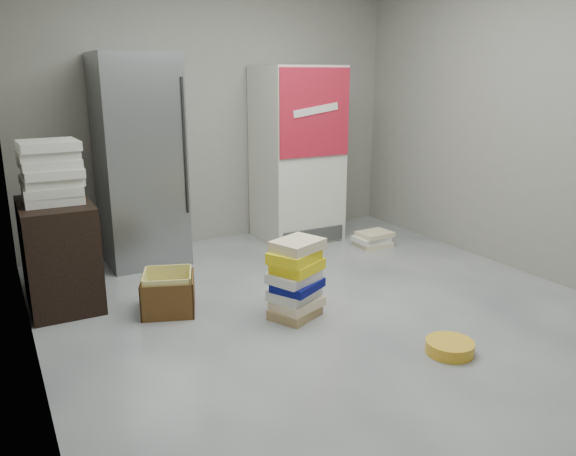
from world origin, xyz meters
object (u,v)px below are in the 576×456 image
at_px(coke_cooler, 297,154).
at_px(phonebook_stack_main, 296,279).
at_px(wood_shelf, 59,253).
at_px(cardboard_box, 168,295).
at_px(steel_fridge, 139,161).

relative_size(coke_cooler, phonebook_stack_main, 3.11).
relative_size(wood_shelf, cardboard_box, 1.65).
bearing_deg(cardboard_box, phonebook_stack_main, -13.89).
distance_m(wood_shelf, phonebook_stack_main, 1.82).
bearing_deg(coke_cooler, phonebook_stack_main, -119.55).
bearing_deg(phonebook_stack_main, coke_cooler, 37.92).
distance_m(phonebook_stack_main, cardboard_box, 0.97).
xyz_separation_m(phonebook_stack_main, cardboard_box, (-0.79, 0.53, -0.16)).
height_order(coke_cooler, wood_shelf, coke_cooler).
distance_m(steel_fridge, phonebook_stack_main, 2.03).
xyz_separation_m(coke_cooler, wood_shelf, (-2.48, -0.72, -0.50)).
distance_m(steel_fridge, cardboard_box, 1.53).
xyz_separation_m(wood_shelf, cardboard_box, (0.67, -0.55, -0.27)).
bearing_deg(phonebook_stack_main, cardboard_box, 123.51).
distance_m(coke_cooler, phonebook_stack_main, 2.16).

